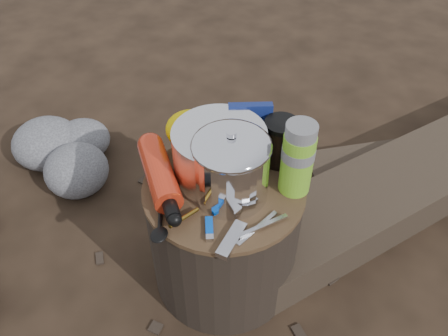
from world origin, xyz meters
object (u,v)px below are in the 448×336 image
(camping_pot, at_px, (231,166))
(stump, at_px, (224,234))
(travel_mug, at_px, (280,142))
(fuel_bottle, at_px, (159,173))
(thermos, at_px, (298,159))
(log_main, at_px, (425,174))

(camping_pot, bearing_deg, stump, 146.42)
(stump, height_order, travel_mug, travel_mug)
(fuel_bottle, distance_m, travel_mug, 0.35)
(stump, xyz_separation_m, travel_mug, (0.12, 0.15, 0.27))
(camping_pot, xyz_separation_m, thermos, (0.16, 0.07, 0.01))
(log_main, height_order, fuel_bottle, fuel_bottle)
(stump, relative_size, fuel_bottle, 1.42)
(stump, relative_size, thermos, 2.10)
(camping_pot, xyz_separation_m, fuel_bottle, (-0.19, -0.03, -0.06))
(log_main, relative_size, fuel_bottle, 5.81)
(camping_pot, height_order, thermos, thermos)
(stump, distance_m, camping_pot, 0.31)
(camping_pot, xyz_separation_m, travel_mug, (0.09, 0.17, -0.03))
(travel_mug, bearing_deg, thermos, -55.27)
(log_main, xyz_separation_m, thermos, (-0.43, -0.56, 0.44))
(stump, xyz_separation_m, camping_pot, (0.02, -0.02, 0.30))
(log_main, xyz_separation_m, camping_pot, (-0.58, -0.63, 0.43))
(camping_pot, distance_m, travel_mug, 0.19)
(stump, xyz_separation_m, thermos, (0.18, 0.06, 0.31))
(stump, bearing_deg, log_main, 45.24)
(log_main, distance_m, camping_pot, 0.96)
(camping_pot, height_order, travel_mug, camping_pot)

